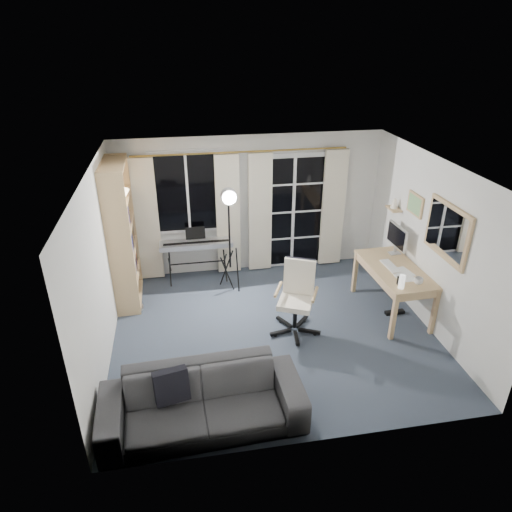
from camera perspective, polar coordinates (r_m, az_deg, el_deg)
The scene contains 17 objects.
floor at distance 6.70m, azimuth 2.13°, elevation -9.40°, with size 4.50×4.00×0.02m, color #36424F.
window at distance 7.65m, azimuth -8.56°, elevation 7.86°, with size 1.20×0.08×1.40m.
french_door at distance 8.05m, azimuth 4.61°, elevation 5.44°, with size 1.32×0.09×2.11m.
curtains at distance 7.77m, azimuth -1.58°, elevation 5.27°, with size 3.60×0.07×2.13m.
bookshelf at distance 7.21m, azimuth -16.69°, elevation 2.03°, with size 0.38×1.05×2.24m.
torchiere_lamp at distance 6.72m, azimuth -16.48°, elevation 4.81°, with size 0.38×0.38×1.93m.
keyboard_piano at distance 7.71m, azimuth -7.47°, elevation 1.40°, with size 1.22×0.59×0.88m.
studio_light at distance 7.03m, azimuth -3.39°, elevation 5.93°, with size 0.32×0.36×1.80m.
office_chair at distance 6.46m, azimuth 5.22°, elevation -4.30°, with size 0.73×0.74×1.05m.
desk at distance 7.09m, azimuth 16.92°, elevation -2.09°, with size 0.76×1.43×0.75m.
monitor at distance 7.37m, azimuth 17.20°, elevation 2.28°, with size 0.18×0.54×0.47m.
desk_clutter at distance 6.92m, azimuth 17.21°, elevation -3.54°, with size 0.43×0.86×0.95m.
mug at distance 6.68m, azimuth 19.67°, elevation -2.86°, with size 0.12×0.10×0.12m, color silver.
wall_mirror at distance 6.44m, azimuth 22.80°, elevation 2.82°, with size 0.04×0.94×0.74m.
framed_print at distance 7.14m, azimuth 19.28°, elevation 6.11°, with size 0.03×0.42×0.32m.
wall_shelf at distance 7.59m, azimuth 16.89°, elevation 6.09°, with size 0.16×0.30×0.18m.
sofa at distance 5.12m, azimuth -6.79°, elevation -16.72°, with size 2.21×0.72×0.85m.
Camera 1 is at (-1.17, -5.28, 3.93)m, focal length 32.00 mm.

